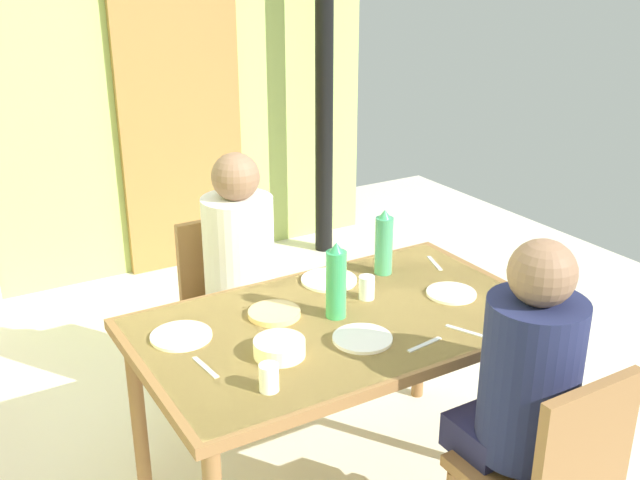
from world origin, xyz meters
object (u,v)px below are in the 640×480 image
(chair_far_diner, at_px, (230,303))
(person_far_diner, at_px, (240,255))
(dining_table, at_px, (341,336))
(water_bottle_green_far, at_px, (336,282))
(chair_near_diner, at_px, (550,475))
(serving_bowl_center, at_px, (279,348))
(person_near_diner, at_px, (527,373))
(water_bottle_green_near, at_px, (384,244))

(chair_far_diner, bearing_deg, person_far_diner, 90.00)
(dining_table, bearing_deg, chair_far_diner, 96.74)
(person_far_diner, bearing_deg, water_bottle_green_far, 97.52)
(chair_near_diner, height_order, chair_far_diner, same)
(dining_table, relative_size, person_far_diner, 1.91)
(dining_table, distance_m, water_bottle_green_far, 0.21)
(serving_bowl_center, bearing_deg, person_near_diner, -43.03)
(chair_far_diner, height_order, person_far_diner, person_far_diner)
(person_near_diner, bearing_deg, water_bottle_green_near, 83.34)
(chair_near_diner, distance_m, person_near_diner, 0.31)
(water_bottle_green_far, bearing_deg, chair_near_diner, -71.87)
(person_near_diner, xyz_separation_m, water_bottle_green_near, (0.11, 0.90, 0.09))
(water_bottle_green_near, distance_m, water_bottle_green_far, 0.43)
(dining_table, xyz_separation_m, person_near_diner, (0.25, -0.65, 0.11))
(person_near_diner, bearing_deg, chair_near_diner, -90.00)
(person_near_diner, distance_m, serving_bowl_center, 0.78)
(dining_table, xyz_separation_m, person_far_diner, (-0.09, 0.65, 0.11))
(dining_table, distance_m, person_near_diner, 0.71)
(person_far_diner, relative_size, serving_bowl_center, 4.53)
(water_bottle_green_near, bearing_deg, person_far_diner, 138.57)
(person_far_diner, xyz_separation_m, water_bottle_green_near, (0.45, -0.40, 0.09))
(chair_near_diner, distance_m, water_bottle_green_far, 0.93)
(person_near_diner, xyz_separation_m, serving_bowl_center, (-0.57, 0.53, -0.01))
(person_far_diner, relative_size, water_bottle_green_far, 2.70)
(serving_bowl_center, bearing_deg, chair_far_diner, 76.25)
(dining_table, bearing_deg, person_near_diner, -68.61)
(chair_far_diner, xyz_separation_m, person_near_diner, (0.35, -1.44, 0.28))
(dining_table, relative_size, serving_bowl_center, 8.66)
(person_near_diner, distance_m, water_bottle_green_near, 0.91)
(dining_table, xyz_separation_m, water_bottle_green_far, (-0.01, 0.02, 0.21))
(water_bottle_green_near, height_order, serving_bowl_center, water_bottle_green_near)
(dining_table, bearing_deg, water_bottle_green_near, 34.85)
(dining_table, xyz_separation_m, chair_near_diner, (0.25, -0.79, -0.18))
(chair_near_diner, bearing_deg, water_bottle_green_far, 108.13)
(chair_far_diner, height_order, person_near_diner, person_near_diner)
(person_near_diner, height_order, serving_bowl_center, person_near_diner)
(chair_far_diner, xyz_separation_m, water_bottle_green_near, (0.45, -0.54, 0.38))
(chair_far_diner, height_order, serving_bowl_center, chair_far_diner)
(person_near_diner, relative_size, person_far_diner, 1.00)
(person_near_diner, bearing_deg, water_bottle_green_far, 111.49)
(serving_bowl_center, bearing_deg, water_bottle_green_far, 24.83)
(water_bottle_green_near, bearing_deg, serving_bowl_center, -151.29)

